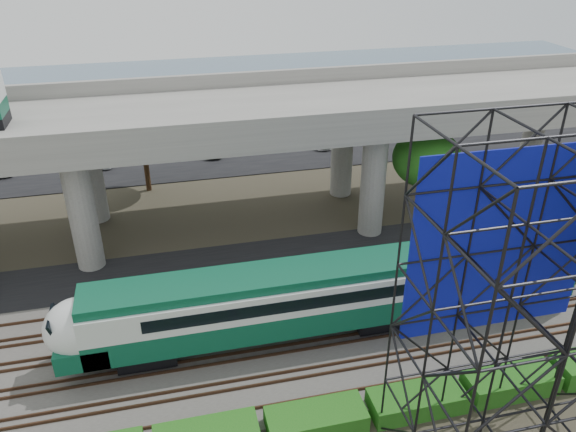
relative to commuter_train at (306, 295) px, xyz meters
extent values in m
plane|color=#474233|center=(-2.17, -2.00, -2.88)|extent=(140.00, 140.00, 0.00)
cube|color=slate|center=(-2.17, 0.00, -2.78)|extent=(90.00, 12.00, 0.20)
cube|color=black|center=(-2.17, 8.50, -2.84)|extent=(90.00, 5.00, 0.08)
cube|color=black|center=(-2.17, 32.00, -2.84)|extent=(90.00, 18.00, 0.08)
cube|color=#4A607B|center=(-2.17, 54.00, -2.87)|extent=(140.00, 40.00, 0.03)
cube|color=#472D1E|center=(-2.17, -4.72, -2.60)|extent=(90.00, 0.08, 0.16)
cube|color=#472D1E|center=(-2.17, -3.28, -2.60)|extent=(90.00, 0.08, 0.16)
cube|color=#472D1E|center=(-2.17, -2.72, -2.60)|extent=(90.00, 0.08, 0.16)
cube|color=#472D1E|center=(-2.17, -1.28, -2.60)|extent=(90.00, 0.08, 0.16)
cube|color=#472D1E|center=(-2.17, -0.72, -2.60)|extent=(90.00, 0.08, 0.16)
cube|color=#472D1E|center=(-2.17, 0.72, -2.60)|extent=(90.00, 0.08, 0.16)
cube|color=#472D1E|center=(-2.17, 1.28, -2.60)|extent=(90.00, 0.08, 0.16)
cube|color=#472D1E|center=(-2.17, 2.72, -2.60)|extent=(90.00, 0.08, 0.16)
cube|color=#472D1E|center=(-2.17, 3.28, -2.60)|extent=(90.00, 0.08, 0.16)
cube|color=#472D1E|center=(-2.17, 4.72, -2.60)|extent=(90.00, 0.08, 0.16)
cube|color=black|center=(-8.62, 0.00, -2.07)|extent=(3.00, 2.20, 0.90)
cube|color=black|center=(4.38, 0.00, -2.07)|extent=(3.00, 2.20, 0.90)
cube|color=#0A4B32|center=(-2.12, 0.00, -0.92)|extent=(19.00, 3.00, 1.40)
cube|color=silver|center=(-2.12, 0.00, 0.53)|extent=(19.00, 3.00, 1.50)
cube|color=#0A4B32|center=(-2.12, 0.00, 1.53)|extent=(19.00, 2.60, 0.50)
cube|color=black|center=(-1.12, 0.00, 0.58)|extent=(15.00, 3.06, 0.70)
ellipsoid|color=silver|center=(-11.62, 0.00, -0.02)|extent=(3.60, 3.00, 3.20)
cube|color=#0A4B32|center=(-11.62, 0.00, -1.07)|extent=(2.60, 3.00, 1.10)
cube|color=black|center=(-12.72, 0.00, 0.48)|extent=(0.48, 2.00, 1.09)
cube|color=#0A4B32|center=(11.88, 0.00, 0.08)|extent=(8.00, 3.00, 3.40)
cube|color=#9E9B93|center=(-2.17, 14.00, 5.72)|extent=(80.00, 12.00, 1.20)
cube|color=#9E9B93|center=(-2.17, 8.25, 6.87)|extent=(80.00, 0.50, 1.10)
cube|color=#9E9B93|center=(-2.17, 19.75, 6.87)|extent=(80.00, 0.50, 1.10)
cylinder|color=#9E9B93|center=(-12.17, 10.50, 1.12)|extent=(1.80, 1.80, 8.00)
cylinder|color=#9E9B93|center=(-12.17, 17.50, 1.12)|extent=(1.80, 1.80, 8.00)
cube|color=#9E9B93|center=(-12.17, 14.00, 4.82)|extent=(2.40, 9.00, 0.60)
cylinder|color=#9E9B93|center=(7.83, 10.50, 1.12)|extent=(1.80, 1.80, 8.00)
cylinder|color=#9E9B93|center=(7.83, 17.50, 1.12)|extent=(1.80, 1.80, 8.00)
cube|color=#9E9B93|center=(7.83, 14.00, 4.82)|extent=(2.40, 9.00, 0.60)
cylinder|color=#9E9B93|center=(25.83, 17.50, 1.12)|extent=(1.80, 1.80, 8.00)
cube|color=#9E9B93|center=(25.83, 14.00, 4.82)|extent=(2.40, 9.00, 0.60)
cube|color=#0E16A1|center=(6.23, -6.95, 6.42)|extent=(8.10, 0.08, 8.25)
cube|color=#155413|center=(-1.17, -6.30, -2.37)|extent=(4.60, 1.80, 1.03)
cube|color=#155413|center=(3.83, -6.30, -2.38)|extent=(4.60, 1.80, 1.01)
cube|color=#155413|center=(8.83, -6.30, -2.32)|extent=(4.60, 1.80, 1.12)
cylinder|color=#382314|center=(11.83, 10.50, -0.48)|extent=(0.44, 0.44, 4.80)
ellipsoid|color=#155413|center=(11.83, 10.50, 2.72)|extent=(4.94, 4.94, 4.18)
cylinder|color=#382314|center=(-8.17, 22.00, -0.48)|extent=(0.44, 0.44, 4.80)
ellipsoid|color=#155413|center=(-8.17, 22.00, 2.72)|extent=(4.94, 4.94, 4.18)
imported|color=white|center=(-21.12, 29.00, -2.15)|extent=(2.03, 3.97, 1.29)
imported|color=#A9ABB1|center=(-17.00, 34.00, -2.19)|extent=(1.91, 3.91, 1.23)
imported|color=#A6AAAE|center=(-11.90, 29.00, -2.21)|extent=(2.55, 4.35, 1.18)
imported|color=silver|center=(-4.48, 34.00, -2.19)|extent=(2.23, 4.48, 1.22)
imported|color=black|center=(-1.72, 29.00, -2.15)|extent=(1.95, 3.98, 1.31)
imported|color=#989A9F|center=(3.33, 34.00, -2.25)|extent=(1.34, 3.38, 1.09)
imported|color=silver|center=(9.44, 29.00, -2.19)|extent=(1.75, 4.24, 1.23)
imported|color=#94969A|center=(14.02, 34.00, -2.20)|extent=(2.99, 4.66, 1.20)
camera|label=1|loc=(-6.70, -23.87, 17.98)|focal=35.00mm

